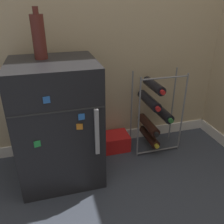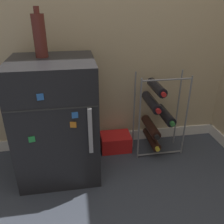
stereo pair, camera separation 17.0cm
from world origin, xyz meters
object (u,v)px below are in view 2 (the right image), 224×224
Objects in this scene: fridge_top_bottle at (40,35)px; wine_rack at (155,115)px; mini_fridge at (57,120)px; soda_box at (116,142)px.

wine_rack is at bearing 2.35° from fridge_top_bottle.
mini_fridge is at bearing -55.39° from fridge_top_bottle.
fridge_top_bottle is (-0.49, -0.11, 0.88)m from soda_box.
soda_box is at bearing 12.34° from fridge_top_bottle.
mini_fridge is at bearing -171.39° from wine_rack.
mini_fridge reaches higher than wine_rack.
soda_box is at bearing 165.99° from wine_rack.
soda_box is (-0.30, 0.07, -0.26)m from wine_rack.
fridge_top_bottle is (-0.79, -0.03, 0.61)m from wine_rack.
soda_box is 1.01m from fridge_top_bottle.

